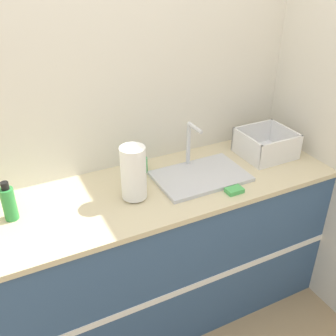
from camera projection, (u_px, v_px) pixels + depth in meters
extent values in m
cube|color=beige|center=(115.00, 104.00, 2.14)|extent=(4.57, 0.06, 2.60)
cube|color=beige|center=(314.00, 92.00, 2.31)|extent=(0.06, 2.62, 2.60)
cube|color=#33517A|center=(145.00, 259.00, 2.30)|extent=(2.17, 0.62, 0.90)
cube|color=white|center=(168.00, 296.00, 2.07)|extent=(2.17, 0.01, 0.04)
cube|color=beige|center=(142.00, 193.00, 2.07)|extent=(2.19, 0.64, 0.03)
cube|color=silver|center=(201.00, 176.00, 2.18)|extent=(0.50, 0.33, 0.02)
cylinder|color=silver|center=(188.00, 144.00, 2.22)|extent=(0.02, 0.02, 0.25)
cylinder|color=silver|center=(195.00, 128.00, 2.11)|extent=(0.02, 0.13, 0.02)
cylinder|color=#4C4C51|center=(135.00, 197.00, 2.01)|extent=(0.10, 0.10, 0.01)
cylinder|color=white|center=(133.00, 173.00, 1.94)|extent=(0.13, 0.13, 0.28)
cube|color=white|center=(265.00, 154.00, 2.42)|extent=(0.30, 0.29, 0.01)
cube|color=white|center=(281.00, 152.00, 2.27)|extent=(0.30, 0.01, 0.14)
cube|color=white|center=(252.00, 134.00, 2.49)|extent=(0.30, 0.01, 0.14)
cube|color=white|center=(246.00, 147.00, 2.32)|extent=(0.01, 0.29, 0.14)
cube|color=white|center=(285.00, 138.00, 2.44)|extent=(0.01, 0.29, 0.14)
cylinder|color=#2D8C3D|center=(9.00, 204.00, 1.82)|extent=(0.06, 0.06, 0.16)
cylinder|color=black|center=(5.00, 186.00, 1.77)|extent=(0.04, 0.04, 0.04)
cylinder|color=#4CB266|center=(143.00, 165.00, 2.22)|extent=(0.06, 0.06, 0.09)
cylinder|color=black|center=(142.00, 157.00, 2.19)|extent=(0.03, 0.03, 0.02)
cube|color=#4CB259|center=(234.00, 190.00, 2.05)|extent=(0.09, 0.06, 0.02)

